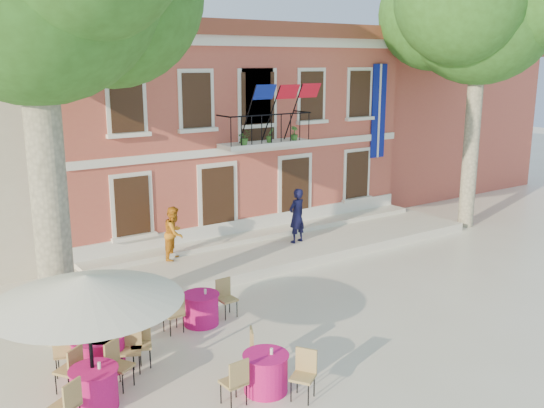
{
  "coord_description": "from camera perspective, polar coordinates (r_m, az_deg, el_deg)",
  "views": [
    {
      "loc": [
        -9.28,
        -11.22,
        6.21
      ],
      "look_at": [
        0.88,
        3.5,
        1.97
      ],
      "focal_mm": 40.0,
      "sensor_mm": 36.0,
      "label": 1
    }
  ],
  "objects": [
    {
      "name": "ground",
      "position": [
        15.83,
        4.65,
        -9.82
      ],
      "size": [
        90.0,
        90.0,
        0.0
      ],
      "primitive_type": "plane",
      "color": "beige",
      "rests_on": "ground"
    },
    {
      "name": "main_building",
      "position": [
        24.15,
        -6.62,
        7.46
      ],
      "size": [
        13.5,
        9.59,
        7.5
      ],
      "color": "#B85442",
      "rests_on": "ground"
    },
    {
      "name": "neighbor_east",
      "position": [
        32.32,
        11.78,
        7.73
      ],
      "size": [
        9.4,
        9.4,
        6.4
      ],
      "color": "#B85442",
      "rests_on": "ground"
    },
    {
      "name": "terrace",
      "position": [
        20.2,
        1.17,
        -4.14
      ],
      "size": [
        14.0,
        3.4,
        0.3
      ],
      "primitive_type": "cube",
      "color": "silver",
      "rests_on": "ground"
    },
    {
      "name": "plane_tree_east",
      "position": [
        23.84,
        19.12,
        17.04
      ],
      "size": [
        5.54,
        5.54,
        10.88
      ],
      "color": "#A59E84",
      "rests_on": "ground"
    },
    {
      "name": "patio_umbrella",
      "position": [
        11.27,
        -17.07,
        -7.66
      ],
      "size": [
        3.42,
        3.42,
        2.54
      ],
      "color": "black",
      "rests_on": "ground"
    },
    {
      "name": "pedestrian_navy",
      "position": [
        20.08,
        2.35,
        -1.1
      ],
      "size": [
        0.73,
        0.55,
        1.83
      ],
      "primitive_type": "imported",
      "rotation": [
        0.0,
        0.0,
        3.32
      ],
      "color": "black",
      "rests_on": "terrace"
    },
    {
      "name": "pedestrian_orange",
      "position": [
        18.61,
        -9.18,
        -2.72
      ],
      "size": [
        1.01,
        1.0,
        1.64
      ],
      "primitive_type": "imported",
      "rotation": [
        0.0,
        0.0,
        0.77
      ],
      "color": "#C67417",
      "rests_on": "terrace"
    },
    {
      "name": "cafe_table_0",
      "position": [
        13.22,
        -15.54,
        -13.17
      ],
      "size": [
        1.94,
        1.08,
        0.95
      ],
      "color": "#C71269",
      "rests_on": "ground"
    },
    {
      "name": "cafe_table_1",
      "position": [
        12.02,
        -0.59,
        -15.43
      ],
      "size": [
        1.67,
        1.87,
        0.95
      ],
      "color": "#C71269",
      "rests_on": "ground"
    },
    {
      "name": "cafe_table_2",
      "position": [
        11.99,
        -16.37,
        -16.15
      ],
      "size": [
        1.86,
        1.35,
        0.95
      ],
      "color": "#C71269",
      "rests_on": "ground"
    },
    {
      "name": "cafe_table_3",
      "position": [
        13.12,
        -16.48,
        -13.41
      ],
      "size": [
        1.87,
        1.68,
        0.95
      ],
      "color": "#C71269",
      "rests_on": "ground"
    },
    {
      "name": "cafe_table_4",
      "position": [
        14.88,
        -6.7,
        -9.68
      ],
      "size": [
        1.93,
        0.9,
        0.95
      ],
      "color": "#C71269",
      "rests_on": "ground"
    }
  ]
}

